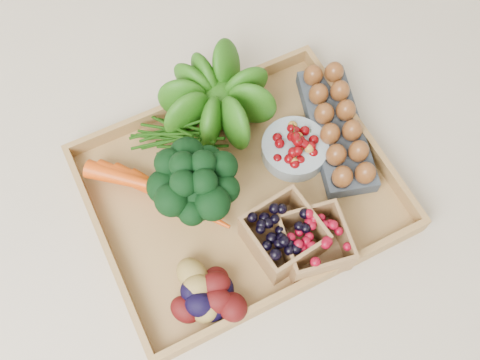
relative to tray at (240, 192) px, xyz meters
name	(u,v)px	position (x,y,z in m)	size (l,w,h in m)	color
ground	(240,193)	(0.00, 0.00, -0.01)	(4.00, 4.00, 0.00)	beige
tray	(240,192)	(0.00, 0.00, 0.00)	(0.55, 0.45, 0.01)	#AE8249
carrots	(156,189)	(-0.14, 0.06, 0.04)	(0.24, 0.17, 0.06)	#D7440A
lettuce	(218,95)	(0.04, 0.17, 0.08)	(0.15, 0.15, 0.15)	#13460B
broccoli	(197,195)	(-0.09, 0.00, 0.07)	(0.16, 0.16, 0.12)	black
cherry_bowl	(295,149)	(0.13, 0.02, 0.02)	(0.13, 0.13, 0.03)	#8C9EA5
egg_carton	(336,130)	(0.23, 0.03, 0.02)	(0.10, 0.28, 0.03)	#3D444E
potatoes	(208,294)	(-0.14, -0.16, 0.05)	(0.14, 0.14, 0.08)	#3E0A0A
punnet_blackberry	(284,235)	(0.02, -0.13, 0.05)	(0.12, 0.12, 0.08)	black
punnet_raspberry	(314,242)	(0.06, -0.17, 0.05)	(0.11, 0.11, 0.08)	maroon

